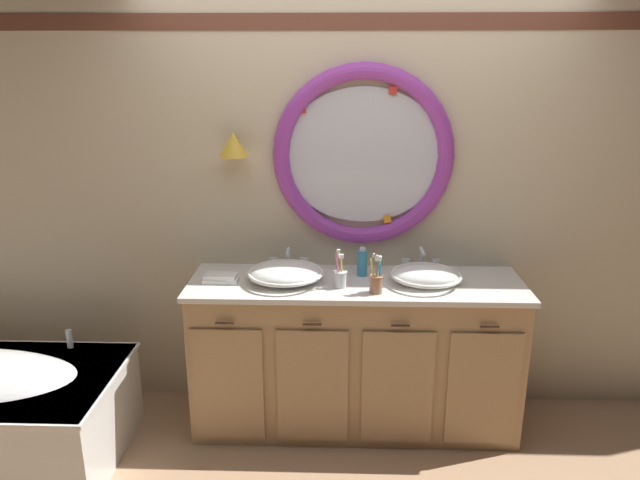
{
  "coord_description": "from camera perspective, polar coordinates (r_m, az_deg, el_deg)",
  "views": [
    {
      "loc": [
        -0.1,
        -2.85,
        2.11
      ],
      "look_at": [
        -0.2,
        0.25,
        1.16
      ],
      "focal_mm": 32.85,
      "sensor_mm": 36.0,
      "label": 1
    }
  ],
  "objects": [
    {
      "name": "vanity_counter",
      "position": [
        3.53,
        3.32,
        -10.93
      ],
      "size": [
        1.9,
        0.59,
        0.91
      ],
      "color": "tan",
      "rests_on": "ground_plane"
    },
    {
      "name": "faucet_set_right",
      "position": [
        3.54,
        9.8,
        -2.04
      ],
      "size": [
        0.23,
        0.14,
        0.15
      ],
      "color": "silver",
      "rests_on": "vanity_counter"
    },
    {
      "name": "ground_plane",
      "position": [
        3.55,
        3.37,
        -19.57
      ],
      "size": [
        14.0,
        14.0,
        0.0
      ],
      "primitive_type": "plane",
      "color": "tan"
    },
    {
      "name": "back_wall_assembly",
      "position": [
        3.52,
        3.53,
        4.12
      ],
      "size": [
        6.4,
        0.26,
        2.6
      ],
      "color": "beige",
      "rests_on": "ground_plane"
    },
    {
      "name": "sink_basin_right",
      "position": [
        3.34,
        10.29,
        -3.38
      ],
      "size": [
        0.4,
        0.4,
        0.1
      ],
      "color": "white",
      "rests_on": "vanity_counter"
    },
    {
      "name": "soap_dispenser",
      "position": [
        3.41,
        4.13,
        -2.2
      ],
      "size": [
        0.06,
        0.07,
        0.18
      ],
      "color": "#388EBC",
      "rests_on": "vanity_counter"
    },
    {
      "name": "folded_hand_towel",
      "position": [
        3.37,
        -9.61,
        -3.68
      ],
      "size": [
        0.19,
        0.12,
        0.05
      ],
      "color": "white",
      "rests_on": "vanity_counter"
    },
    {
      "name": "toothbrush_holder_right",
      "position": [
        3.17,
        5.48,
        -4.09
      ],
      "size": [
        0.08,
        0.08,
        0.23
      ],
      "color": "#996647",
      "rests_on": "vanity_counter"
    },
    {
      "name": "faucet_set_left",
      "position": [
        3.52,
        -3.07,
        -1.99
      ],
      "size": [
        0.23,
        0.14,
        0.13
      ],
      "color": "silver",
      "rests_on": "vanity_counter"
    },
    {
      "name": "toothbrush_holder_left",
      "position": [
        3.24,
        1.98,
        -3.65
      ],
      "size": [
        0.08,
        0.08,
        0.22
      ],
      "color": "silver",
      "rests_on": "vanity_counter"
    },
    {
      "name": "sink_basin_left",
      "position": [
        3.31,
        -3.38,
        -3.22
      ],
      "size": [
        0.43,
        0.43,
        0.11
      ],
      "color": "white",
      "rests_on": "vanity_counter"
    }
  ]
}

